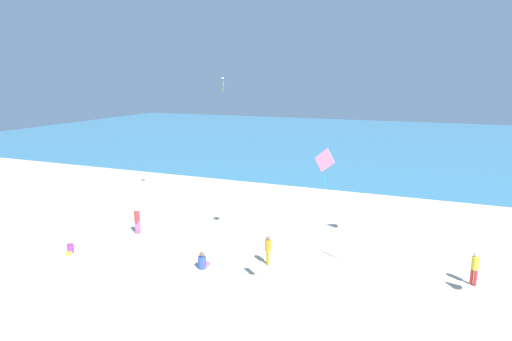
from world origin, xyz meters
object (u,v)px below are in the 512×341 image
Objects in this scene: person_0 at (203,262)px; kite_pink at (325,161)px; person_5 at (70,249)px; kite_white at (223,78)px; person_3 at (268,248)px; person_2 at (137,219)px; person_4 at (475,266)px.

person_0 is 0.61× the size of kite_pink.
kite_pink reaches higher than person_5.
person_5 is 0.49× the size of kite_white.
person_3 is at bearing 87.81° from person_5.
person_2 is 1.06× the size of person_3.
person_3 is at bearing -58.35° from kite_white.
kite_pink is at bearing 170.30° from person_4.
person_0 is 0.53× the size of person_2.
person_2 reaches higher than person_0.
person_3 is 22.88m from kite_white.
person_4 is (9.14, 1.40, 0.03)m from person_3.
kite_pink reaches higher than person_2.
person_0 is 0.54× the size of person_4.
person_0 is at bearing 52.95° from person_2.
person_0 is 6.34m from person_2.
person_0 is 0.56× the size of person_3.
person_4 is at bearing 44.80° from kite_pink.
person_3 is 1.09× the size of kite_pink.
person_0 reaches higher than person_5.
person_5 is at bearing 137.07° from person_4.
person_0 is 7.36m from person_5.
person_3 is (8.55, -1.08, -0.05)m from person_2.
person_0 is at bearing 139.26° from person_4.
person_2 is at bearing 73.33° from person_0.
kite_white is at bearing 123.35° from kite_pink.
kite_pink is at bearing 66.79° from person_5.
kite_white reaches higher than person_5.
person_2 is 1.02× the size of person_4.
person_3 reaches higher than person_5.
person_0 is 1.24× the size of person_5.
person_4 is at bearing 78.33° from person_2.
kite_pink is at bearing 53.73° from person_2.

